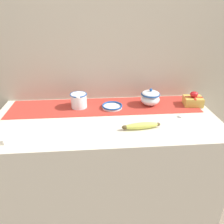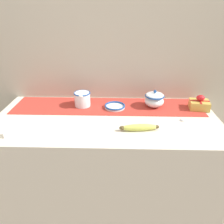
{
  "view_description": "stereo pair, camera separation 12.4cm",
  "coord_description": "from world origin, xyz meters",
  "px_view_note": "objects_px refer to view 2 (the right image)",
  "views": [
    {
      "loc": [
        -0.06,
        -1.13,
        1.51
      ],
      "look_at": [
        0.03,
        -0.02,
        0.96
      ],
      "focal_mm": 35.0,
      "sensor_mm": 36.0,
      "label": 1
    },
    {
      "loc": [
        0.07,
        -1.13,
        1.51
      ],
      "look_at": [
        0.03,
        -0.02,
        0.96
      ],
      "focal_mm": 35.0,
      "sensor_mm": 36.0,
      "label": 2
    }
  ],
  "objects_px": {
    "banana": "(139,127)",
    "gift_box": "(199,104)",
    "sugar_bowl": "(154,99)",
    "spoon": "(181,120)",
    "small_dish": "(115,106)",
    "napkin_stack": "(0,127)",
    "cream_pitcher": "(82,98)"
  },
  "relations": [
    {
      "from": "napkin_stack",
      "to": "spoon",
      "type": "bearing_deg",
      "value": 7.09
    },
    {
      "from": "sugar_bowl",
      "to": "gift_box",
      "type": "distance_m",
      "value": 0.28
    },
    {
      "from": "small_dish",
      "to": "gift_box",
      "type": "xyz_separation_m",
      "value": [
        0.53,
        0.0,
        0.02
      ]
    },
    {
      "from": "small_dish",
      "to": "napkin_stack",
      "type": "height_order",
      "value": "napkin_stack"
    },
    {
      "from": "small_dish",
      "to": "gift_box",
      "type": "distance_m",
      "value": 0.53
    },
    {
      "from": "small_dish",
      "to": "gift_box",
      "type": "bearing_deg",
      "value": 0.32
    },
    {
      "from": "gift_box",
      "to": "small_dish",
      "type": "bearing_deg",
      "value": -179.68
    },
    {
      "from": "cream_pitcher",
      "to": "small_dish",
      "type": "distance_m",
      "value": 0.22
    },
    {
      "from": "cream_pitcher",
      "to": "gift_box",
      "type": "xyz_separation_m",
      "value": [
        0.74,
        -0.03,
        -0.02
      ]
    },
    {
      "from": "sugar_bowl",
      "to": "banana",
      "type": "relative_size",
      "value": 0.58
    },
    {
      "from": "sugar_bowl",
      "to": "napkin_stack",
      "type": "distance_m",
      "value": 0.92
    },
    {
      "from": "sugar_bowl",
      "to": "spoon",
      "type": "distance_m",
      "value": 0.23
    },
    {
      "from": "napkin_stack",
      "to": "gift_box",
      "type": "height_order",
      "value": "gift_box"
    },
    {
      "from": "napkin_stack",
      "to": "small_dish",
      "type": "bearing_deg",
      "value": 24.91
    },
    {
      "from": "sugar_bowl",
      "to": "gift_box",
      "type": "relative_size",
      "value": 0.96
    },
    {
      "from": "cream_pitcher",
      "to": "banana",
      "type": "bearing_deg",
      "value": -41.09
    },
    {
      "from": "small_dish",
      "to": "banana",
      "type": "relative_size",
      "value": 0.62
    },
    {
      "from": "banana",
      "to": "napkin_stack",
      "type": "relative_size",
      "value": 1.39
    },
    {
      "from": "small_dish",
      "to": "banana",
      "type": "height_order",
      "value": "banana"
    },
    {
      "from": "banana",
      "to": "gift_box",
      "type": "xyz_separation_m",
      "value": [
        0.4,
        0.27,
        0.02
      ]
    },
    {
      "from": "spoon",
      "to": "gift_box",
      "type": "bearing_deg",
      "value": 22.3
    },
    {
      "from": "sugar_bowl",
      "to": "small_dish",
      "type": "height_order",
      "value": "sugar_bowl"
    },
    {
      "from": "small_dish",
      "to": "banana",
      "type": "distance_m",
      "value": 0.3
    },
    {
      "from": "sugar_bowl",
      "to": "banana",
      "type": "distance_m",
      "value": 0.32
    },
    {
      "from": "banana",
      "to": "napkin_stack",
      "type": "height_order",
      "value": "banana"
    },
    {
      "from": "napkin_stack",
      "to": "sugar_bowl",
      "type": "bearing_deg",
      "value": 19.86
    },
    {
      "from": "sugar_bowl",
      "to": "gift_box",
      "type": "bearing_deg",
      "value": -5.16
    },
    {
      "from": "napkin_stack",
      "to": "cream_pitcher",
      "type": "bearing_deg",
      "value": 38.11
    },
    {
      "from": "napkin_stack",
      "to": "gift_box",
      "type": "distance_m",
      "value": 1.18
    },
    {
      "from": "sugar_bowl",
      "to": "banana",
      "type": "height_order",
      "value": "sugar_bowl"
    },
    {
      "from": "gift_box",
      "to": "spoon",
      "type": "bearing_deg",
      "value": -133.05
    },
    {
      "from": "spoon",
      "to": "gift_box",
      "type": "height_order",
      "value": "gift_box"
    }
  ]
}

